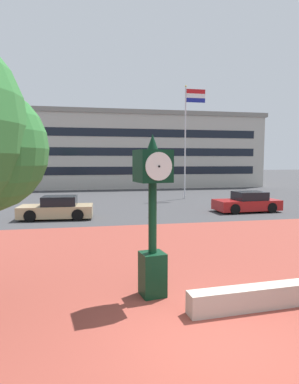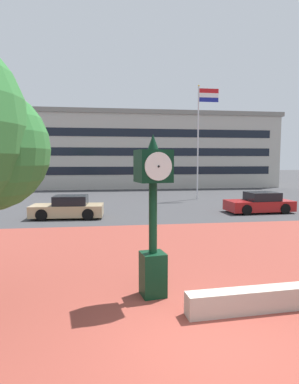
{
  "view_description": "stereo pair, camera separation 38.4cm",
  "coord_description": "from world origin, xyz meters",
  "px_view_note": "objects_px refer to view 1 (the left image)",
  "views": [
    {
      "loc": [
        -2.21,
        -5.24,
        3.25
      ],
      "look_at": [
        -0.8,
        1.98,
        2.54
      ],
      "focal_mm": 30.27,
      "sensor_mm": 36.0,
      "label": 1
    },
    {
      "loc": [
        -1.83,
        -5.31,
        3.25
      ],
      "look_at": [
        -0.8,
        1.98,
        2.54
      ],
      "focal_mm": 30.27,
      "sensor_mm": 36.0,
      "label": 2
    }
  ],
  "objects_px": {
    "flagpole_primary": "(188,132)",
    "street_clock": "(153,211)",
    "car_street_mid": "(57,209)",
    "civic_building": "(139,151)",
    "car_street_near": "(247,203)"
  },
  "relations": [
    {
      "from": "car_street_mid",
      "to": "car_street_near",
      "type": "bearing_deg",
      "value": -84.74
    },
    {
      "from": "street_clock",
      "to": "car_street_mid",
      "type": "bearing_deg",
      "value": 96.6
    },
    {
      "from": "street_clock",
      "to": "car_street_near",
      "type": "distance_m",
      "value": 14.48
    },
    {
      "from": "car_street_near",
      "to": "car_street_mid",
      "type": "bearing_deg",
      "value": 89.7
    },
    {
      "from": "car_street_mid",
      "to": "flagpole_primary",
      "type": "xyz_separation_m",
      "value": [
        10.09,
        7.86,
        5.13
      ]
    },
    {
      "from": "car_street_mid",
      "to": "street_clock",
      "type": "bearing_deg",
      "value": -160.77
    },
    {
      "from": "flagpole_primary",
      "to": "street_clock",
      "type": "bearing_deg",
      "value": -109.96
    },
    {
      "from": "car_street_mid",
      "to": "civic_building",
      "type": "distance_m",
      "value": 26.96
    },
    {
      "from": "street_clock",
      "to": "car_street_mid",
      "type": "height_order",
      "value": "street_clock"
    },
    {
      "from": "flagpole_primary",
      "to": "civic_building",
      "type": "height_order",
      "value": "flagpole_primary"
    },
    {
      "from": "civic_building",
      "to": "flagpole_primary",
      "type": "bearing_deg",
      "value": -85.37
    },
    {
      "from": "car_street_near",
      "to": "car_street_mid",
      "type": "distance_m",
      "value": 11.75
    },
    {
      "from": "civic_building",
      "to": "street_clock",
      "type": "bearing_deg",
      "value": -98.61
    },
    {
      "from": "car_street_mid",
      "to": "civic_building",
      "type": "bearing_deg",
      "value": -15.64
    },
    {
      "from": "street_clock",
      "to": "flagpole_primary",
      "type": "distance_m",
      "value": 20.59
    }
  ]
}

